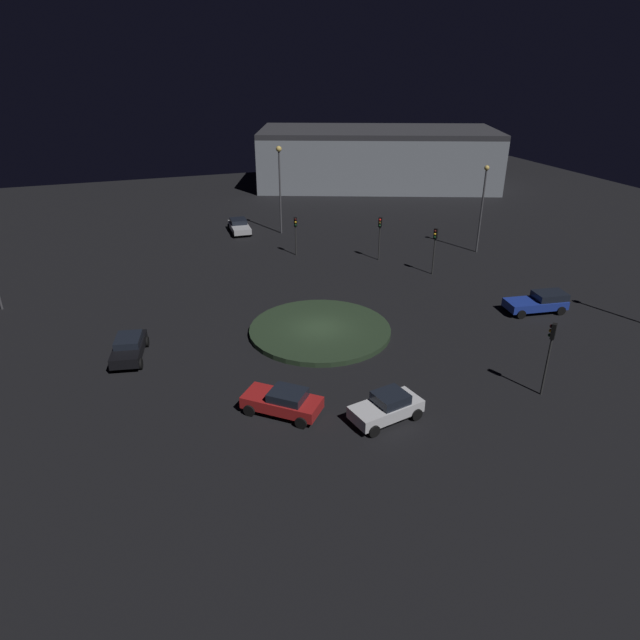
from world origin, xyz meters
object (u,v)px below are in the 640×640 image
at_px(store_building, 377,158).
at_px(traffic_light_northeast, 550,345).
at_px(traffic_light_northwest, 435,242).
at_px(car_white, 387,407).
at_px(traffic_light_west, 296,228).
at_px(streetlamp_northwest, 483,200).
at_px(streetlamp_west, 280,175).
at_px(car_black, 129,347).
at_px(traffic_light_northwest_near, 380,230).
at_px(car_blue, 539,302).
at_px(car_silver, 239,226).
at_px(car_red, 283,401).

bearing_deg(store_building, traffic_light_northeast, 96.07).
relative_size(traffic_light_northwest, traffic_light_northeast, 0.92).
distance_m(car_white, store_building, 59.03).
relative_size(traffic_light_west, streetlamp_northwest, 0.45).
distance_m(traffic_light_west, streetlamp_west, 8.39).
distance_m(car_black, store_building, 56.07).
bearing_deg(traffic_light_northwest, traffic_light_northeast, 48.94).
bearing_deg(traffic_light_northwest_near, car_black, -23.20).
distance_m(traffic_light_northeast, store_building, 56.51).
bearing_deg(traffic_light_northwest_near, traffic_light_northeast, 37.10).
relative_size(car_white, traffic_light_northwest, 1.00).
bearing_deg(car_black, traffic_light_west, -34.26).
relative_size(car_blue, store_building, 0.13).
distance_m(car_silver, traffic_light_northwest_near, 17.08).
bearing_deg(store_building, car_blue, 101.96).
bearing_deg(traffic_light_northwest_near, car_red, 3.23).
height_order(car_black, traffic_light_northwest_near, traffic_light_northwest_near).
height_order(car_white, traffic_light_west, traffic_light_west).
relative_size(car_black, traffic_light_northwest, 1.06).
relative_size(traffic_light_northeast, traffic_light_northwest_near, 1.10).
relative_size(traffic_light_northeast, streetlamp_west, 0.49).
bearing_deg(car_silver, car_red, -5.78).
bearing_deg(traffic_light_northeast, car_red, 39.16).
distance_m(car_black, car_silver, 28.04).
bearing_deg(streetlamp_northwest, car_white, -42.18).
relative_size(streetlamp_northwest, store_building, 0.23).
xyz_separation_m(car_red, streetlamp_northwest, (-20.03, 25.26, 4.39)).
distance_m(car_red, traffic_light_northwest_near, 25.99).
height_order(car_silver, store_building, store_building).
bearing_deg(traffic_light_northwest_near, traffic_light_northwest, 69.39).
bearing_deg(store_building, traffic_light_west, 73.36).
bearing_deg(car_blue, car_red, 24.22).
bearing_deg(traffic_light_west, traffic_light_northwest, 58.99).
relative_size(car_blue, car_silver, 1.05).
bearing_deg(car_white, car_black, -54.16).
relative_size(car_red, traffic_light_northwest, 1.05).
bearing_deg(traffic_light_west, traffic_light_northeast, 23.41).
xyz_separation_m(car_silver, store_building, (-17.36, 24.08, 3.29)).
distance_m(car_red, store_building, 59.17).
relative_size(car_black, traffic_light_northeast, 0.98).
distance_m(car_white, traffic_light_northeast, 9.66).
bearing_deg(streetlamp_west, car_white, -6.35).
bearing_deg(car_blue, car_silver, -50.84).
relative_size(car_red, traffic_light_west, 1.16).
relative_size(traffic_light_northeast, store_building, 0.12).
bearing_deg(traffic_light_northwest_near, traffic_light_west, -80.40).
bearing_deg(car_silver, car_blue, 33.43).
xyz_separation_m(streetlamp_northwest, streetlamp_west, (-12.44, -16.39, 1.13)).
height_order(car_silver, streetlamp_west, streetlamp_west).
bearing_deg(streetlamp_northwest, traffic_light_northwest, -60.82).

